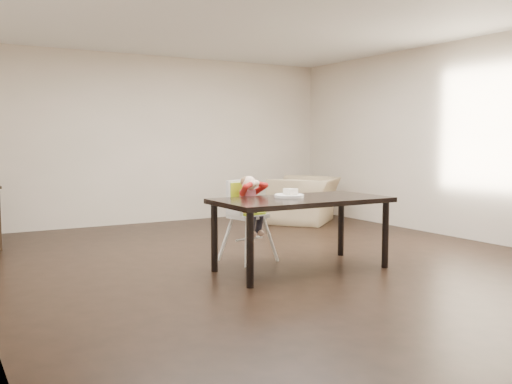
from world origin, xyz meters
TOP-DOWN VIEW (x-y plane):
  - ground at (0.00, 0.00)m, footprint 7.00×7.00m
  - room_walls at (0.00, 0.00)m, footprint 6.02×7.02m
  - dining_table at (-0.00, -0.55)m, footprint 1.80×0.90m
  - high_chair at (-0.28, 0.12)m, footprint 0.47×0.47m
  - plate at (-0.07, -0.42)m, footprint 0.33×0.33m
  - armchair at (2.00, 2.24)m, footprint 1.34×1.29m

SIDE VIEW (x-z plane):
  - ground at x=0.00m, z-range 0.00..0.00m
  - armchair at x=2.00m, z-range 0.00..0.99m
  - high_chair at x=-0.28m, z-range 0.20..1.15m
  - dining_table at x=0.00m, z-range 0.30..1.05m
  - plate at x=-0.07m, z-range 0.74..0.83m
  - room_walls at x=0.00m, z-range 0.50..3.21m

